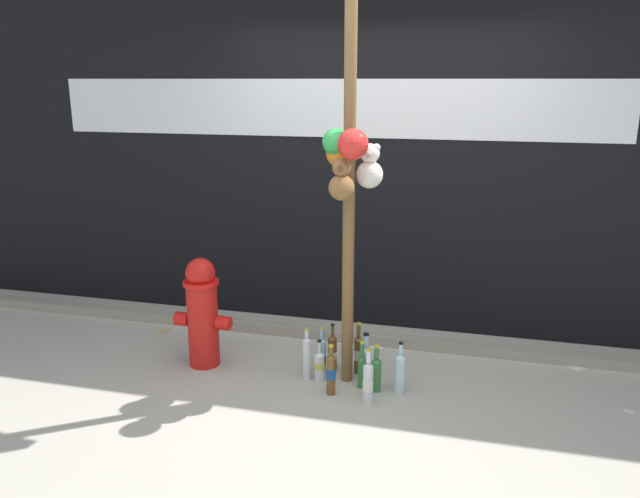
{
  "coord_description": "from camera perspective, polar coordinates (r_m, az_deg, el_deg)",
  "views": [
    {
      "loc": [
        0.75,
        -3.54,
        2.03
      ],
      "look_at": [
        -0.26,
        0.38,
        0.93
      ],
      "focal_mm": 35.22,
      "sensor_mm": 36.0,
      "label": 1
    }
  ],
  "objects": [
    {
      "name": "fire_hydrant",
      "position": [
        4.63,
        -10.64,
        -5.63
      ],
      "size": [
        0.42,
        0.26,
        0.81
      ],
      "color": "red",
      "rests_on": "ground_plane"
    },
    {
      "name": "litter_3",
      "position": [
        5.0,
        5.14,
        -8.86
      ],
      "size": [
        0.12,
        0.12,
        0.01
      ],
      "primitive_type": "cube",
      "rotation": [
        0.0,
        0.0,
        0.79
      ],
      "color": "silver",
      "rests_on": "ground_plane"
    },
    {
      "name": "litter_0",
      "position": [
        5.44,
        -14.1,
        -7.22
      ],
      "size": [
        0.14,
        0.12,
        0.01
      ],
      "primitive_type": "cube",
      "rotation": [
        0.0,
        0.0,
        1.77
      ],
      "color": "tan",
      "rests_on": "ground_plane"
    },
    {
      "name": "bottle_8",
      "position": [
        4.43,
        -1.21,
        -9.76
      ],
      "size": [
        0.06,
        0.06,
        0.38
      ],
      "color": "silver",
      "rests_on": "ground_plane"
    },
    {
      "name": "curb_strip",
      "position": [
        5.06,
        4.77,
        -8.09
      ],
      "size": [
        8.0,
        0.12,
        0.08
      ],
      "primitive_type": "cube",
      "color": "gray",
      "rests_on": "ground_plane"
    },
    {
      "name": "bottle_2",
      "position": [
        4.24,
        1.0,
        -11.2
      ],
      "size": [
        0.06,
        0.06,
        0.35
      ],
      "color": "brown",
      "rests_on": "ground_plane"
    },
    {
      "name": "bottle_0",
      "position": [
        4.44,
        -0.05,
        -10.47
      ],
      "size": [
        0.07,
        0.07,
        0.3
      ],
      "color": "silver",
      "rests_on": "ground_plane"
    },
    {
      "name": "memorial_post",
      "position": [
        4.0,
        2.7,
        11.41
      ],
      "size": [
        0.45,
        0.46,
        3.01
      ],
      "color": "brown",
      "rests_on": "ground_plane"
    },
    {
      "name": "bottle_1",
      "position": [
        4.15,
        4.38,
        -11.91
      ],
      "size": [
        0.07,
        0.07,
        0.37
      ],
      "color": "silver",
      "rests_on": "ground_plane"
    },
    {
      "name": "litter_1",
      "position": [
        4.54,
        26.27,
        -13.1
      ],
      "size": [
        0.08,
        0.07,
        0.01
      ],
      "primitive_type": "cube",
      "rotation": [
        0.0,
        0.0,
        2.61
      ],
      "color": "silver",
      "rests_on": "ground_plane"
    },
    {
      "name": "ground_plane",
      "position": [
        4.15,
        2.23,
        -14.15
      ],
      "size": [
        14.0,
        14.0,
        0.0
      ],
      "primitive_type": "plane",
      "color": "#ADA899"
    },
    {
      "name": "bottle_4",
      "position": [
        4.52,
        0.14,
        -9.64
      ],
      "size": [
        0.06,
        0.06,
        0.34
      ],
      "color": "#93CCE0",
      "rests_on": "ground_plane"
    },
    {
      "name": "bottle_7",
      "position": [
        4.34,
        3.82,
        -10.85
      ],
      "size": [
        0.06,
        0.06,
        0.33
      ],
      "color": "#337038",
      "rests_on": "ground_plane"
    },
    {
      "name": "bottle_10",
      "position": [
        4.3,
        5.13,
        -11.09
      ],
      "size": [
        0.07,
        0.07,
        0.33
      ],
      "color": "#337038",
      "rests_on": "ground_plane"
    },
    {
      "name": "litter_2",
      "position": [
        5.03,
        21.99,
        -9.79
      ],
      "size": [
        0.17,
        0.17,
        0.01
      ],
      "primitive_type": "cube",
      "rotation": [
        0.0,
        0.0,
        2.38
      ],
      "color": "silver",
      "rests_on": "ground_plane"
    },
    {
      "name": "bottle_6",
      "position": [
        4.29,
        7.28,
        -11.01
      ],
      "size": [
        0.07,
        0.07,
        0.36
      ],
      "color": "#B2DBEA",
      "rests_on": "ground_plane"
    },
    {
      "name": "building_wall",
      "position": [
        5.14,
        6.14,
        11.99
      ],
      "size": [
        10.0,
        0.21,
        3.51
      ],
      "color": "black",
      "rests_on": "ground_plane"
    },
    {
      "name": "bottle_5",
      "position": [
        4.53,
        3.5,
        -9.42
      ],
      "size": [
        0.06,
        0.06,
        0.38
      ],
      "color": "brown",
      "rests_on": "ground_plane"
    },
    {
      "name": "bottle_3",
      "position": [
        4.45,
        4.16,
        -10.07
      ],
      "size": [
        0.08,
        0.08,
        0.34
      ],
      "color": "#93CCE0",
      "rests_on": "ground_plane"
    },
    {
      "name": "bottle_9",
      "position": [
        4.59,
        1.13,
        -9.33
      ],
      "size": [
        0.07,
        0.07,
        0.35
      ],
      "color": "brown",
      "rests_on": "ground_plane"
    }
  ]
}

